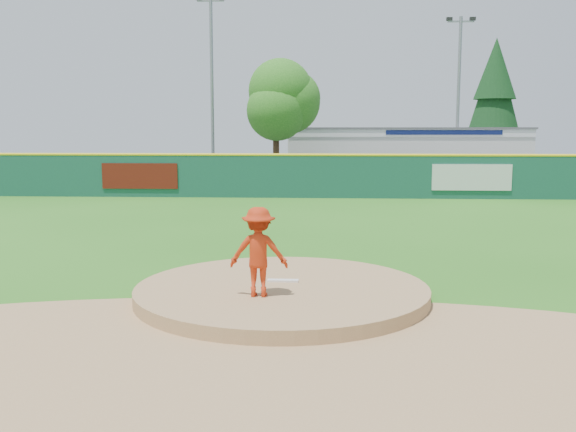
# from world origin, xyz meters

# --- Properties ---
(ground) EXTENTS (120.00, 120.00, 0.00)m
(ground) POSITION_xyz_m (0.00, 0.00, 0.00)
(ground) COLOR #286B19
(ground) RESTS_ON ground
(pitchers_mound) EXTENTS (5.50, 5.50, 0.50)m
(pitchers_mound) POSITION_xyz_m (0.00, 0.00, 0.00)
(pitchers_mound) COLOR #9E774C
(pitchers_mound) RESTS_ON ground
(pitching_rubber) EXTENTS (0.60, 0.15, 0.04)m
(pitching_rubber) POSITION_xyz_m (0.00, 0.30, 0.27)
(pitching_rubber) COLOR white
(pitching_rubber) RESTS_ON pitchers_mound
(infield_dirt_arc) EXTENTS (15.40, 15.40, 0.01)m
(infield_dirt_arc) POSITION_xyz_m (0.00, -3.00, 0.01)
(infield_dirt_arc) COLOR #9E774C
(infield_dirt_arc) RESTS_ON ground
(parking_lot) EXTENTS (44.00, 16.00, 0.02)m
(parking_lot) POSITION_xyz_m (0.00, 27.00, 0.01)
(parking_lot) COLOR #38383A
(parking_lot) RESTS_ON ground
(pitcher) EXTENTS (1.02, 0.60, 1.58)m
(pitcher) POSITION_xyz_m (-0.36, -0.77, 1.04)
(pitcher) COLOR red
(pitcher) RESTS_ON pitchers_mound
(van) EXTENTS (5.09, 2.50, 1.39)m
(van) POSITION_xyz_m (5.70, 25.18, 0.72)
(van) COLOR silver
(van) RESTS_ON parking_lot
(pool_building_grp) EXTENTS (15.20, 8.20, 3.31)m
(pool_building_grp) POSITION_xyz_m (6.00, 31.99, 1.66)
(pool_building_grp) COLOR silver
(pool_building_grp) RESTS_ON ground
(fence_banners) EXTENTS (19.01, 0.04, 1.20)m
(fence_banners) POSITION_xyz_m (-0.20, 17.92, 1.00)
(fence_banners) COLOR #5E170D
(fence_banners) RESTS_ON ground
(playground_slide) EXTENTS (1.07, 3.01, 1.66)m
(playground_slide) POSITION_xyz_m (-12.61, 22.98, 0.84)
(playground_slide) COLOR #1731C9
(playground_slide) RESTS_ON ground
(outfield_fence) EXTENTS (40.00, 0.14, 2.07)m
(outfield_fence) POSITION_xyz_m (0.00, 18.00, 1.09)
(outfield_fence) COLOR #16493A
(outfield_fence) RESTS_ON ground
(deciduous_tree) EXTENTS (5.60, 5.60, 7.36)m
(deciduous_tree) POSITION_xyz_m (-2.00, 25.00, 4.55)
(deciduous_tree) COLOR #382314
(deciduous_tree) RESTS_ON ground
(conifer_tree) EXTENTS (4.40, 4.40, 9.50)m
(conifer_tree) POSITION_xyz_m (13.00, 36.00, 5.54)
(conifer_tree) COLOR #382314
(conifer_tree) RESTS_ON ground
(light_pole_left) EXTENTS (1.75, 0.25, 11.00)m
(light_pole_left) POSITION_xyz_m (-6.00, 27.00, 6.05)
(light_pole_left) COLOR gray
(light_pole_left) RESTS_ON ground
(light_pole_right) EXTENTS (1.75, 0.25, 10.00)m
(light_pole_right) POSITION_xyz_m (9.00, 29.00, 5.54)
(light_pole_right) COLOR gray
(light_pole_right) RESTS_ON ground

